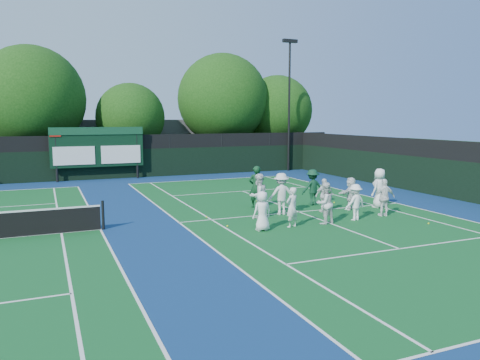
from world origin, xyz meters
name	(u,v)px	position (x,y,z in m)	size (l,w,h in m)	color
ground	(311,216)	(0.00, 0.00, 0.00)	(120.00, 120.00, 0.00)	#15340E
court_apron	(166,224)	(-6.00, 1.00, 0.00)	(34.00, 32.00, 0.01)	navy
near_court	(299,212)	(0.00, 1.00, 0.01)	(11.05, 23.85, 0.01)	#105120
back_fence	(113,159)	(-6.00, 16.00, 1.36)	(34.00, 0.08, 3.00)	black
divider_fence_right	(452,173)	(9.00, 1.00, 1.36)	(0.08, 32.00, 3.00)	black
scoreboard	(97,148)	(-7.01, 15.59, 2.19)	(6.00, 0.21, 3.55)	black
clubhouse	(147,143)	(-2.00, 24.00, 2.00)	(18.00, 6.00, 4.00)	#515156
light_pole_right	(289,90)	(7.50, 15.70, 6.30)	(1.20, 0.30, 10.12)	black
tree_b	(34,101)	(-10.78, 19.58, 5.30)	(7.39, 7.39, 9.19)	black
tree_c	(132,119)	(-3.95, 19.58, 4.06)	(5.17, 5.17, 6.78)	black
tree_d	(224,101)	(3.56, 19.58, 5.49)	(7.35, 7.35, 9.36)	black
tree_e	(278,112)	(8.57, 19.58, 4.63)	(6.00, 6.00, 7.78)	black
tennis_ball_0	(227,226)	(-3.95, -0.39, 0.03)	(0.07, 0.07, 0.07)	#D3E91B
tennis_ball_1	(334,203)	(2.70, 2.23, 0.03)	(0.07, 0.07, 0.07)	#D3E91B
tennis_ball_2	(428,223)	(3.51, -3.06, 0.03)	(0.07, 0.07, 0.07)	#D3E91B
tennis_ball_3	(207,217)	(-4.17, 1.46, 0.03)	(0.07, 0.07, 0.07)	#D3E91B
tennis_ball_4	(257,201)	(-0.60, 4.13, 0.03)	(0.07, 0.07, 0.07)	#D3E91B
tennis_ball_5	(378,207)	(3.91, 0.43, 0.03)	(0.07, 0.07, 0.07)	#D3E91B
player_front_0	(262,211)	(-2.99, -1.48, 0.74)	(0.73, 0.47, 1.49)	white
player_front_1	(292,207)	(-1.70, -1.39, 0.77)	(0.56, 0.37, 1.55)	silver
player_front_2	(325,203)	(-0.23, -1.41, 0.83)	(0.81, 0.63, 1.66)	silver
player_front_3	(355,202)	(1.28, -1.32, 0.75)	(0.96, 0.55, 1.49)	white
player_front_4	(384,198)	(2.90, -1.14, 0.80)	(0.94, 0.39, 1.61)	white
player_back_0	(258,196)	(-2.16, 0.65, 0.93)	(0.90, 0.70, 1.86)	silver
player_back_1	(281,194)	(-0.98, 0.85, 0.91)	(1.17, 0.67, 1.81)	silver
player_back_2	(324,195)	(1.05, 0.59, 0.75)	(0.88, 0.37, 1.50)	white
player_back_3	(351,193)	(2.45, 0.60, 0.75)	(1.38, 0.44, 1.49)	white
player_back_4	(379,188)	(3.97, 0.48, 0.92)	(0.90, 0.58, 1.84)	white
coach_left	(256,187)	(-1.30, 2.73, 0.98)	(0.71, 0.47, 1.96)	#0F391D
coach_right	(312,187)	(1.41, 2.19, 0.86)	(1.12, 0.64, 1.73)	#0F3821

